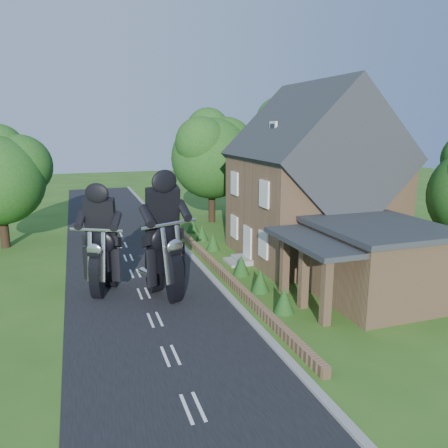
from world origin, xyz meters
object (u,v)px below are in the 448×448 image
object	(u,v)px
garden_wall	(217,267)
motorcycle_follow	(104,277)
house	(312,184)
annex	(374,260)
motorcycle_lead	(165,279)

from	to	relation	value
garden_wall	motorcycle_follow	world-z (taller)	motorcycle_follow
garden_wall	house	size ratio (longest dim) A/B	2.15
annex	motorcycle_lead	xyz separation A→B (m)	(-9.00, 3.00, -0.89)
house	motorcycle_follow	distance (m)	12.93
garden_wall	motorcycle_lead	bearing A→B (deg)	-140.77
garden_wall	house	distance (m)	7.52
annex	motorcycle_lead	bearing A→B (deg)	161.54
annex	garden_wall	bearing A→B (deg)	133.84
motorcycle_lead	motorcycle_follow	world-z (taller)	motorcycle_lead
annex	motorcycle_lead	size ratio (longest dim) A/B	3.73
house	garden_wall	bearing A→B (deg)	-170.83
house	annex	size ratio (longest dim) A/B	1.45
garden_wall	motorcycle_follow	bearing A→B (deg)	-167.52
house	annex	bearing A→B (deg)	-95.24
house	motorcycle_lead	size ratio (longest dim) A/B	5.42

